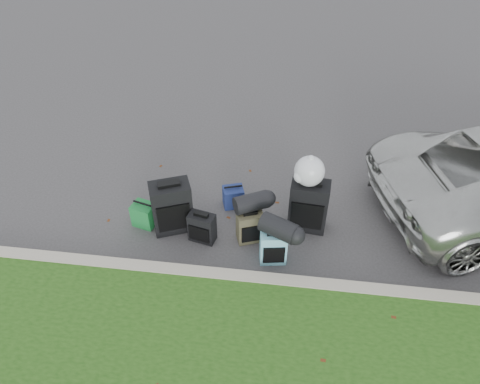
# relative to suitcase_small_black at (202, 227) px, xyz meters

# --- Properties ---
(ground) EXTENTS (120.00, 120.00, 0.00)m
(ground) POSITION_rel_suitcase_small_black_xyz_m (0.59, 0.28, -0.23)
(ground) COLOR #383535
(ground) RESTS_ON ground
(curb) EXTENTS (120.00, 0.18, 0.15)m
(curb) POSITION_rel_suitcase_small_black_xyz_m (0.59, -0.72, -0.16)
(curb) COLOR #9E937F
(curb) RESTS_ON ground
(suitcase_small_black) EXTENTS (0.41, 0.29, 0.47)m
(suitcase_small_black) POSITION_rel_suitcase_small_black_xyz_m (0.00, 0.00, 0.00)
(suitcase_small_black) COLOR black
(suitcase_small_black) RESTS_ON ground
(suitcase_large_black_left) EXTENTS (0.66, 0.53, 0.82)m
(suitcase_large_black_left) POSITION_rel_suitcase_small_black_xyz_m (-0.47, 0.18, 0.18)
(suitcase_large_black_left) COLOR black
(suitcase_large_black_left) RESTS_ON ground
(suitcase_olive) EXTENTS (0.42, 0.34, 0.50)m
(suitcase_olive) POSITION_rel_suitcase_small_black_xyz_m (0.68, 0.09, 0.02)
(suitcase_olive) COLOR #383422
(suitcase_olive) RESTS_ON ground
(suitcase_teal) EXTENTS (0.39, 0.27, 0.51)m
(suitcase_teal) POSITION_rel_suitcase_small_black_xyz_m (1.04, -0.28, 0.02)
(suitcase_teal) COLOR #5998B4
(suitcase_teal) RESTS_ON ground
(suitcase_large_black_right) EXTENTS (0.57, 0.37, 0.82)m
(suitcase_large_black_right) POSITION_rel_suitcase_small_black_xyz_m (1.50, 0.46, 0.18)
(suitcase_large_black_right) COLOR black
(suitcase_large_black_right) RESTS_ON ground
(tote_green) EXTENTS (0.38, 0.34, 0.37)m
(tote_green) POSITION_rel_suitcase_small_black_xyz_m (-0.92, 0.21, -0.05)
(tote_green) COLOR #186F2F
(tote_green) RESTS_ON ground
(tote_navy) EXTENTS (0.37, 0.33, 0.33)m
(tote_navy) POSITION_rel_suitcase_small_black_xyz_m (0.34, 0.79, -0.07)
(tote_navy) COLOR navy
(tote_navy) RESTS_ON ground
(duffel_left) EXTENTS (0.55, 0.45, 0.26)m
(duffel_left) POSITION_rel_suitcase_small_black_xyz_m (0.69, 0.18, 0.40)
(duffel_left) COLOR black
(duffel_left) RESTS_ON suitcase_olive
(duffel_right) EXTENTS (0.57, 0.47, 0.28)m
(duffel_right) POSITION_rel_suitcase_small_black_xyz_m (1.10, -0.29, 0.42)
(duffel_right) COLOR black
(duffel_right) RESTS_ON suitcase_teal
(trash_bag) EXTENTS (0.42, 0.42, 0.42)m
(trash_bag) POSITION_rel_suitcase_small_black_xyz_m (1.45, 0.48, 0.80)
(trash_bag) COLOR silver
(trash_bag) RESTS_ON suitcase_large_black_right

